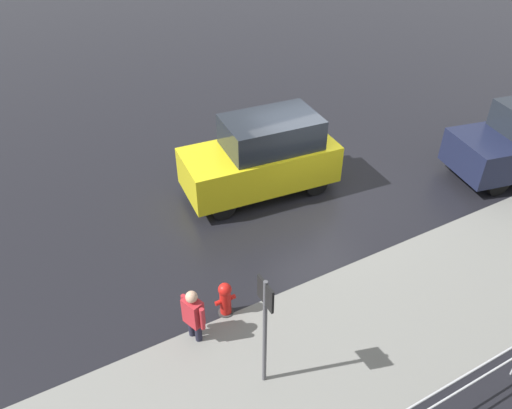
{
  "coord_description": "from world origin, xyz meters",
  "views": [
    {
      "loc": [
        6.45,
        8.59,
        7.58
      ],
      "look_at": [
        2.09,
        0.7,
        0.9
      ],
      "focal_mm": 35.0,
      "sensor_mm": 36.0,
      "label": 1
    }
  ],
  "objects": [
    {
      "name": "ground_plane",
      "position": [
        0.0,
        0.0,
        0.0
      ],
      "size": [
        60.0,
        60.0,
        0.0
      ],
      "primitive_type": "plane",
      "color": "black"
    },
    {
      "name": "kerb_strip",
      "position": [
        0.0,
        4.2,
        0.02
      ],
      "size": [
        24.0,
        3.2,
        0.04
      ],
      "primitive_type": "cube",
      "color": "slate",
      "rests_on": "ground"
    },
    {
      "name": "moving_hatchback",
      "position": [
        1.04,
        -0.86,
        1.03
      ],
      "size": [
        4.04,
        2.06,
        2.06
      ],
      "color": "yellow",
      "rests_on": "ground"
    },
    {
      "name": "fire_hydrant",
      "position": [
        3.77,
        2.52,
        0.4
      ],
      "size": [
        0.42,
        0.31,
        0.8
      ],
      "color": "red",
      "rests_on": "ground"
    },
    {
      "name": "pedestrian",
      "position": [
        4.53,
        2.78,
        0.68
      ],
      "size": [
        0.34,
        0.54,
        1.22
      ],
      "color": "#B2262D",
      "rests_on": "ground"
    },
    {
      "name": "sign_post",
      "position": [
        3.86,
        4.18,
        1.58
      ],
      "size": [
        0.07,
        0.44,
        2.4
      ],
      "color": "#4C4C51",
      "rests_on": "ground"
    }
  ]
}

